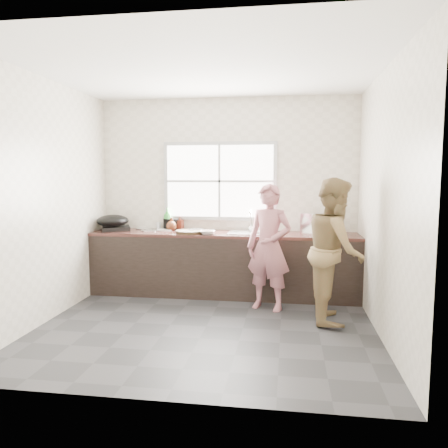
# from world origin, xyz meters

# --- Properties ---
(floor) EXTENTS (3.60, 3.20, 0.01)m
(floor) POSITION_xyz_m (0.00, 0.00, -0.01)
(floor) COLOR #28282B
(floor) RESTS_ON ground
(ceiling) EXTENTS (3.60, 3.20, 0.01)m
(ceiling) POSITION_xyz_m (0.00, 0.00, 2.71)
(ceiling) COLOR silver
(ceiling) RESTS_ON wall_back
(wall_back) EXTENTS (3.60, 0.01, 2.70)m
(wall_back) POSITION_xyz_m (0.00, 1.60, 1.35)
(wall_back) COLOR beige
(wall_back) RESTS_ON ground
(wall_left) EXTENTS (0.01, 3.20, 2.70)m
(wall_left) POSITION_xyz_m (-1.80, 0.00, 1.35)
(wall_left) COLOR beige
(wall_left) RESTS_ON ground
(wall_right) EXTENTS (0.01, 3.20, 2.70)m
(wall_right) POSITION_xyz_m (1.80, 0.00, 1.35)
(wall_right) COLOR beige
(wall_right) RESTS_ON ground
(wall_front) EXTENTS (3.60, 0.01, 2.70)m
(wall_front) POSITION_xyz_m (0.00, -1.60, 1.35)
(wall_front) COLOR silver
(wall_front) RESTS_ON ground
(cabinet) EXTENTS (3.60, 0.62, 0.82)m
(cabinet) POSITION_xyz_m (0.00, 1.29, 0.41)
(cabinet) COLOR black
(cabinet) RESTS_ON floor
(countertop) EXTENTS (3.60, 0.64, 0.04)m
(countertop) POSITION_xyz_m (0.00, 1.29, 0.84)
(countertop) COLOR #341A15
(countertop) RESTS_ON cabinet
(sink) EXTENTS (0.55, 0.45, 0.02)m
(sink) POSITION_xyz_m (0.35, 1.29, 0.86)
(sink) COLOR silver
(sink) RESTS_ON countertop
(faucet) EXTENTS (0.02, 0.02, 0.30)m
(faucet) POSITION_xyz_m (0.35, 1.49, 1.01)
(faucet) COLOR silver
(faucet) RESTS_ON countertop
(window_frame) EXTENTS (1.60, 0.05, 1.10)m
(window_frame) POSITION_xyz_m (-0.10, 1.59, 1.55)
(window_frame) COLOR #9EA0A5
(window_frame) RESTS_ON wall_back
(window_glazing) EXTENTS (1.50, 0.01, 1.00)m
(window_glazing) POSITION_xyz_m (-0.10, 1.57, 1.55)
(window_glazing) COLOR white
(window_glazing) RESTS_ON window_frame
(woman) EXTENTS (0.61, 0.50, 1.43)m
(woman) POSITION_xyz_m (0.64, 0.74, 0.72)
(woman) COLOR #A8646D
(woman) RESTS_ON floor
(person_side) EXTENTS (0.62, 0.79, 1.61)m
(person_side) POSITION_xyz_m (1.39, 0.42, 0.80)
(person_side) COLOR olive
(person_side) RESTS_ON floor
(cutting_board) EXTENTS (0.47, 0.47, 0.04)m
(cutting_board) POSITION_xyz_m (-0.44, 1.17, 0.88)
(cutting_board) COLOR black
(cutting_board) RESTS_ON countertop
(cleaver) EXTENTS (0.21, 0.16, 0.01)m
(cleaver) POSITION_xyz_m (-0.38, 1.27, 0.90)
(cleaver) COLOR #ADAFB4
(cleaver) RESTS_ON cutting_board
(bowl_mince) EXTENTS (0.23, 0.23, 0.05)m
(bowl_mince) POSITION_xyz_m (-0.18, 1.08, 0.89)
(bowl_mince) COLOR silver
(bowl_mince) RESTS_ON countertop
(bowl_crabs) EXTENTS (0.22, 0.22, 0.06)m
(bowl_crabs) POSITION_xyz_m (0.45, 1.39, 0.89)
(bowl_crabs) COLOR silver
(bowl_crabs) RESTS_ON countertop
(bowl_held) EXTENTS (0.19, 0.19, 0.06)m
(bowl_held) POSITION_xyz_m (0.46, 1.21, 0.89)
(bowl_held) COLOR white
(bowl_held) RESTS_ON countertop
(black_pot) EXTENTS (0.26, 0.26, 0.16)m
(black_pot) POSITION_xyz_m (-0.80, 1.52, 0.94)
(black_pot) COLOR black
(black_pot) RESTS_ON countertop
(plate_food) EXTENTS (0.29, 0.29, 0.02)m
(plate_food) POSITION_xyz_m (-0.85, 1.42, 0.87)
(plate_food) COLOR silver
(plate_food) RESTS_ON countertop
(bottle_green) EXTENTS (0.14, 0.14, 0.31)m
(bottle_green) POSITION_xyz_m (-0.85, 1.52, 1.02)
(bottle_green) COLOR green
(bottle_green) RESTS_ON countertop
(bottle_brown_tall) EXTENTS (0.09, 0.09, 0.18)m
(bottle_brown_tall) POSITION_xyz_m (-0.66, 1.52, 0.95)
(bottle_brown_tall) COLOR #4D1D13
(bottle_brown_tall) RESTS_ON countertop
(bottle_brown_short) EXTENTS (0.17, 0.17, 0.17)m
(bottle_brown_short) POSITION_xyz_m (-0.76, 1.40, 0.95)
(bottle_brown_short) COLOR #512814
(bottle_brown_short) RESTS_ON countertop
(glass_jar) EXTENTS (0.07, 0.07, 0.10)m
(glass_jar) POSITION_xyz_m (-0.98, 1.52, 0.91)
(glass_jar) COLOR #BAC0C1
(glass_jar) RESTS_ON countertop
(burner) EXTENTS (0.49, 0.49, 0.06)m
(burner) POSITION_xyz_m (-1.54, 1.33, 0.89)
(burner) COLOR black
(burner) RESTS_ON countertop
(wok) EXTENTS (0.53, 0.53, 0.17)m
(wok) POSITION_xyz_m (-1.56, 1.25, 1.00)
(wok) COLOR black
(wok) RESTS_ON burner
(dish_rack) EXTENTS (0.44, 0.36, 0.28)m
(dish_rack) POSITION_xyz_m (1.24, 1.27, 1.00)
(dish_rack) COLOR white
(dish_rack) RESTS_ON countertop
(pot_lid_left) EXTENTS (0.30, 0.30, 0.01)m
(pot_lid_left) POSITION_xyz_m (-1.04, 1.30, 0.87)
(pot_lid_left) COLOR #B7B8BE
(pot_lid_left) RESTS_ON countertop
(pot_lid_right) EXTENTS (0.26, 0.26, 0.01)m
(pot_lid_right) POSITION_xyz_m (-1.19, 1.52, 0.87)
(pot_lid_right) COLOR silver
(pot_lid_right) RESTS_ON countertop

